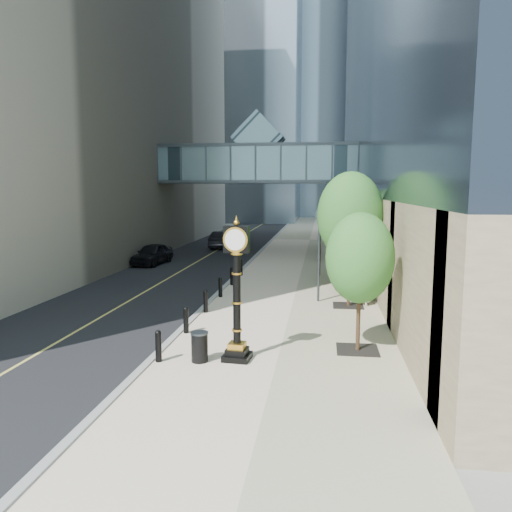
% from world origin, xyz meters
% --- Properties ---
extents(ground, '(320.00, 320.00, 0.00)m').
position_xyz_m(ground, '(0.00, 0.00, 0.00)').
color(ground, gray).
rests_on(ground, ground).
extents(road, '(8.00, 180.00, 0.02)m').
position_xyz_m(road, '(-7.00, 40.00, 0.01)').
color(road, black).
rests_on(road, ground).
extents(sidewalk, '(8.00, 180.00, 0.06)m').
position_xyz_m(sidewalk, '(1.00, 40.00, 0.03)').
color(sidewalk, beige).
rests_on(sidewalk, ground).
extents(curb, '(0.25, 180.00, 0.07)m').
position_xyz_m(curb, '(-3.00, 40.00, 0.04)').
color(curb, gray).
rests_on(curb, ground).
extents(midrise_left, '(20.00, 58.00, 40.00)m').
position_xyz_m(midrise_left, '(-21.00, 25.00, 20.00)').
color(midrise_left, '#BEB395').
rests_on(midrise_left, ground).
extents(distant_tower_c, '(22.00, 22.00, 65.00)m').
position_xyz_m(distant_tower_c, '(-6.00, 120.00, 32.50)').
color(distant_tower_c, '#92A6B8').
rests_on(distant_tower_c, ground).
extents(skywalk, '(17.00, 4.20, 5.80)m').
position_xyz_m(skywalk, '(-3.00, 28.00, 7.71)').
color(skywalk, '#466371').
rests_on(skywalk, ground).
extents(entrance_canopy, '(3.00, 8.00, 4.38)m').
position_xyz_m(entrance_canopy, '(3.48, 14.00, 4.19)').
color(entrance_canopy, '#383F44').
rests_on(entrance_canopy, ground).
extents(bollard_row, '(0.20, 16.20, 0.90)m').
position_xyz_m(bollard_row, '(-2.70, 9.00, 0.51)').
color(bollard_row, black).
rests_on(bollard_row, sidewalk).
extents(street_trees, '(3.02, 28.29, 6.20)m').
position_xyz_m(street_trees, '(3.60, 15.39, 3.74)').
color(street_trees, black).
rests_on(street_trees, sidewalk).
extents(street_clock, '(0.91, 0.91, 4.47)m').
position_xyz_m(street_clock, '(-0.28, 1.52, 2.00)').
color(street_clock, black).
rests_on(street_clock, sidewalk).
extents(trash_bin, '(0.64, 0.64, 0.90)m').
position_xyz_m(trash_bin, '(-1.42, 1.18, 0.51)').
color(trash_bin, black).
rests_on(trash_bin, sidewalk).
extents(pedestrian, '(0.78, 0.63, 1.85)m').
position_xyz_m(pedestrian, '(4.26, 9.59, 0.98)').
color(pedestrian, beige).
rests_on(pedestrian, sidewalk).
extents(car_near, '(2.21, 4.58, 1.51)m').
position_xyz_m(car_near, '(-9.91, 21.01, 0.77)').
color(car_near, black).
rests_on(car_near, road).
extents(car_far, '(1.89, 4.79, 1.55)m').
position_xyz_m(car_far, '(-6.80, 31.71, 0.80)').
color(car_far, black).
rests_on(car_far, road).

